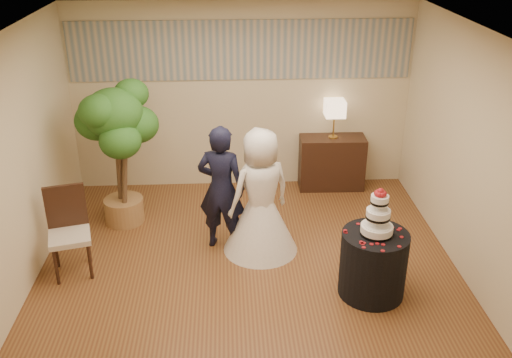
{
  "coord_description": "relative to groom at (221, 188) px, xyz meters",
  "views": [
    {
      "loc": [
        -0.22,
        -5.63,
        3.91
      ],
      "look_at": [
        0.1,
        0.4,
        1.05
      ],
      "focal_mm": 40.0,
      "sensor_mm": 36.0,
      "label": 1
    }
  ],
  "objects": [
    {
      "name": "ficus_tree",
      "position": [
        -1.35,
        0.7,
        0.18
      ],
      "size": [
        1.03,
        1.03,
        2.0
      ],
      "primitive_type": null,
      "rotation": [
        0.0,
        0.0,
        -3.05
      ],
      "color": "#2B621E",
      "rests_on": "floor"
    },
    {
      "name": "console",
      "position": [
        1.67,
        1.64,
        -0.41
      ],
      "size": [
        0.99,
        0.46,
        0.82
      ],
      "primitive_type": "cube",
      "rotation": [
        0.0,
        0.0,
        -0.03
      ],
      "color": "black",
      "rests_on": "floor"
    },
    {
      "name": "groom",
      "position": [
        0.0,
        0.0,
        0.0
      ],
      "size": [
        0.68,
        0.53,
        1.63
      ],
      "primitive_type": "imported",
      "rotation": [
        0.0,
        0.0,
        2.87
      ],
      "color": "black",
      "rests_on": "floor"
    },
    {
      "name": "wall_right",
      "position": [
        2.81,
        -0.65,
        0.59
      ],
      "size": [
        0.06,
        5.0,
        2.8
      ],
      "primitive_type": "cube",
      "color": "beige",
      "rests_on": "ground"
    },
    {
      "name": "cake_table",
      "position": [
        1.66,
        -1.09,
        -0.43
      ],
      "size": [
        0.91,
        0.91,
        0.76
      ],
      "primitive_type": "cylinder",
      "rotation": [
        0.0,
        0.0,
        -0.29
      ],
      "color": "black",
      "rests_on": "floor"
    },
    {
      "name": "wall_back",
      "position": [
        0.31,
        1.85,
        0.59
      ],
      "size": [
        5.0,
        0.06,
        2.8
      ],
      "primitive_type": "cube",
      "color": "beige",
      "rests_on": "ground"
    },
    {
      "name": "wall_left",
      "position": [
        -2.19,
        -0.65,
        0.59
      ],
      "size": [
        0.06,
        5.0,
        2.8
      ],
      "primitive_type": "cube",
      "color": "beige",
      "rests_on": "ground"
    },
    {
      "name": "table_lamp",
      "position": [
        1.67,
        1.64,
        0.29
      ],
      "size": [
        0.29,
        0.29,
        0.58
      ],
      "primitive_type": null,
      "color": "beige",
      "rests_on": "console"
    },
    {
      "name": "wedding_cake",
      "position": [
        1.66,
        -1.09,
        0.22
      ],
      "size": [
        0.35,
        0.35,
        0.55
      ],
      "primitive_type": null,
      "color": "white",
      "rests_on": "cake_table"
    },
    {
      "name": "wall_front",
      "position": [
        0.31,
        -3.15,
        0.59
      ],
      "size": [
        5.0,
        0.06,
        2.8
      ],
      "primitive_type": "cube",
      "color": "beige",
      "rests_on": "ground"
    },
    {
      "name": "floor",
      "position": [
        0.31,
        -0.65,
        -0.81
      ],
      "size": [
        5.0,
        5.0,
        0.0
      ],
      "primitive_type": "cube",
      "color": "brown",
      "rests_on": "ground"
    },
    {
      "name": "side_chair",
      "position": [
        -1.76,
        -0.51,
        -0.29
      ],
      "size": [
        0.59,
        0.61,
        1.05
      ],
      "primitive_type": null,
      "rotation": [
        0.0,
        0.0,
        0.26
      ],
      "color": "black",
      "rests_on": "floor"
    },
    {
      "name": "mural_border",
      "position": [
        0.31,
        1.83,
        1.29
      ],
      "size": [
        4.9,
        0.02,
        0.85
      ],
      "primitive_type": "cube",
      "color": "gray",
      "rests_on": "wall_back"
    },
    {
      "name": "ceiling",
      "position": [
        0.31,
        -0.65,
        1.99
      ],
      "size": [
        5.0,
        5.0,
        0.0
      ],
      "primitive_type": "cube",
      "color": "white",
      "rests_on": "wall_back"
    },
    {
      "name": "bride",
      "position": [
        0.48,
        -0.11,
        -0.01
      ],
      "size": [
        1.24,
        1.24,
        1.61
      ],
      "primitive_type": "imported",
      "rotation": [
        0.0,
        0.0,
        3.58
      ],
      "color": "white",
      "rests_on": "floor"
    }
  ]
}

